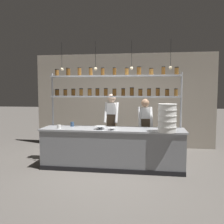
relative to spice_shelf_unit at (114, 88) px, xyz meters
The scene contains 12 objects.
ground_plane 1.87m from the spice_shelf_unit, 90.01° to the right, with size 40.00×40.00×0.00m, color #5B5651.
back_wall 2.03m from the spice_shelf_unit, 90.00° to the left, with size 5.65×0.12×2.93m, color #9E9384.
prep_counter 1.42m from the spice_shelf_unit, 90.01° to the right, with size 3.25×0.76×0.92m.
spice_shelf_unit is the anchor object (origin of this frame).
chef_left 1.01m from the spice_shelf_unit, 106.10° to the left, with size 0.38×0.31×1.69m.
chef_center 1.24m from the spice_shelf_unit, 25.73° to the left, with size 0.39×0.31×1.57m.
container_stack 1.50m from the spice_shelf_unit, 28.53° to the right, with size 0.39×0.39×0.59m.
prep_bowl_near_left 1.05m from the spice_shelf_unit, 88.66° to the right, with size 0.18×0.18×0.05m.
prep_bowl_center_front 1.04m from the spice_shelf_unit, 117.91° to the right, with size 0.26×0.26×0.07m.
serving_cup_front 1.58m from the spice_shelf_unit, 156.61° to the right, with size 0.09×0.09×0.09m.
serving_cup_by_board 1.34m from the spice_shelf_unit, behind, with size 0.09×0.09×0.11m.
pendant_light_row 0.56m from the spice_shelf_unit, 83.99° to the right, with size 2.51×0.07×0.64m.
Camera 1 is at (0.83, -5.55, 1.78)m, focal length 40.00 mm.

